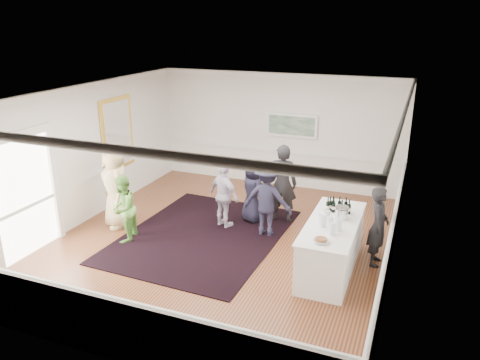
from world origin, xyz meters
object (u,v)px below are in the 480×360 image
at_px(guest_tan, 116,185).
at_px(bartender, 378,226).
at_px(ice_bucket, 342,213).
at_px(guest_dark_b, 282,183).
at_px(guest_dark_a, 267,199).
at_px(nut_bowl, 321,240).
at_px(guest_lilac, 224,196).
at_px(guest_green, 123,209).
at_px(serving_table, 331,245).
at_px(guest_navy, 252,192).

bearing_deg(guest_tan, bartender, 44.51).
bearing_deg(ice_bucket, guest_dark_b, 135.24).
relative_size(guest_dark_a, nut_bowl, 6.23).
xyz_separation_m(guest_tan, guest_lilac, (2.31, 0.87, -0.23)).
bearing_deg(nut_bowl, ice_bucket, 82.44).
xyz_separation_m(guest_tan, guest_green, (0.57, -0.58, -0.26)).
height_order(serving_table, guest_dark_a, guest_dark_a).
distance_m(bartender, guest_dark_b, 2.67).
bearing_deg(bartender, guest_lilac, 80.49).
height_order(serving_table, guest_green, guest_green).
relative_size(guest_green, guest_navy, 1.00).
xyz_separation_m(serving_table, guest_dark_a, (-1.63, 1.00, 0.35)).
height_order(guest_lilac, nut_bowl, guest_lilac).
xyz_separation_m(bartender, guest_green, (-5.19, -0.95, -0.06)).
bearing_deg(nut_bowl, guest_lilac, 143.58).
height_order(guest_green, guest_dark_b, guest_dark_b).
height_order(guest_navy, nut_bowl, guest_navy).
bearing_deg(serving_table, guest_dark_b, 129.82).
distance_m(guest_navy, nut_bowl, 3.31).
xyz_separation_m(bartender, guest_dark_b, (-2.32, 1.31, 0.14)).
height_order(guest_lilac, guest_dark_b, guest_dark_b).
relative_size(guest_lilac, guest_navy, 1.03).
xyz_separation_m(guest_lilac, guest_navy, (0.49, 0.54, -0.03)).
distance_m(guest_lilac, guest_dark_b, 1.41).
distance_m(serving_table, ice_bucket, 0.65).
bearing_deg(ice_bucket, guest_green, -172.21).
relative_size(bartender, guest_dark_b, 0.85).
bearing_deg(bartender, guest_tan, 92.40).
distance_m(serving_table, guest_navy, 2.71).
height_order(guest_tan, guest_navy, guest_tan).
relative_size(guest_tan, guest_dark_a, 1.17).
xyz_separation_m(serving_table, ice_bucket, (0.11, 0.21, 0.60)).
relative_size(guest_tan, guest_navy, 1.35).
relative_size(bartender, guest_green, 1.08).
relative_size(guest_tan, ice_bucket, 7.67).
xyz_separation_m(serving_table, guest_navy, (-2.19, 1.58, 0.24)).
relative_size(guest_lilac, nut_bowl, 5.60).
bearing_deg(guest_lilac, guest_navy, -106.90).
bearing_deg(ice_bucket, guest_lilac, 163.39).
bearing_deg(guest_tan, guest_green, -4.54).
relative_size(serving_table, guest_lilac, 1.59).
bearing_deg(guest_dark_b, bartender, 145.30).
distance_m(guest_dark_a, nut_bowl, 2.50).
xyz_separation_m(guest_green, guest_dark_a, (2.78, 1.41, 0.11)).
xyz_separation_m(guest_dark_a, guest_navy, (-0.56, 0.58, -0.11)).
distance_m(serving_table, guest_dark_b, 2.45).
bearing_deg(guest_lilac, guest_dark_b, -119.44).
distance_m(serving_table, nut_bowl, 1.05).
height_order(guest_dark_a, guest_navy, guest_dark_a).
bearing_deg(guest_green, serving_table, 83.96).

